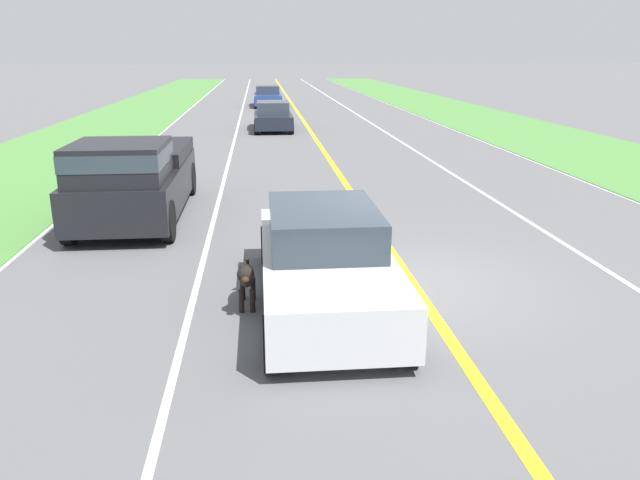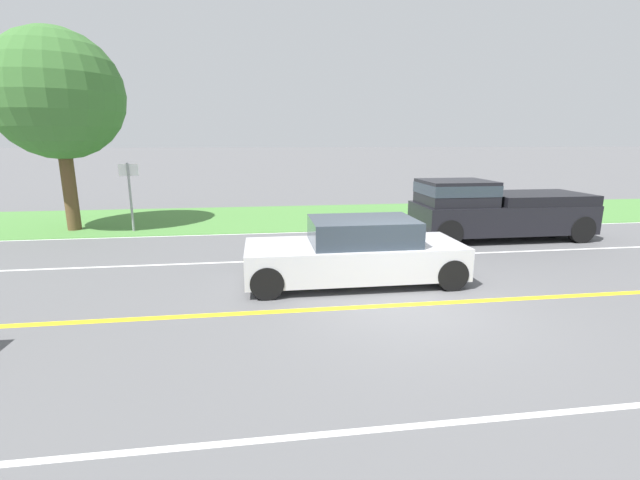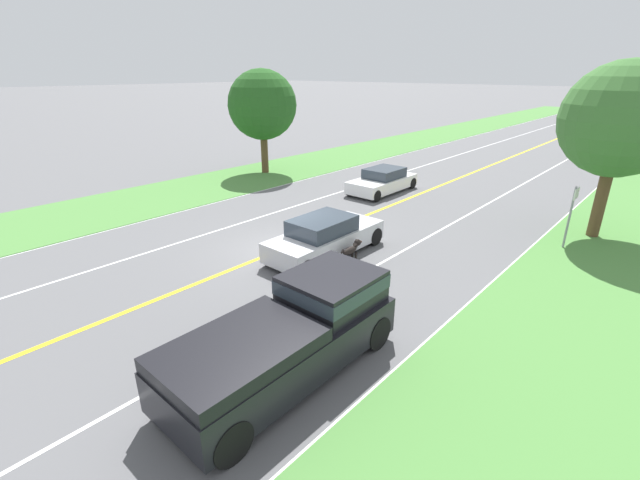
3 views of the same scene
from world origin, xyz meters
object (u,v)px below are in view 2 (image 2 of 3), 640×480
at_px(dog, 341,249).
at_px(roadside_tree_right_near, 57,95).
at_px(street_sign, 130,189).
at_px(pickup_truck, 494,209).
at_px(ego_car, 356,253).

relative_size(dog, roadside_tree_right_near, 0.19).
bearing_deg(dog, street_sign, 51.28).
xyz_separation_m(dog, street_sign, (5.23, 6.39, 1.02)).
distance_m(pickup_truck, street_sign, 12.16).
xyz_separation_m(ego_car, roadside_tree_right_near, (6.92, 8.64, 3.89)).
distance_m(ego_car, roadside_tree_right_near, 11.73).
relative_size(ego_car, roadside_tree_right_near, 0.71).
height_order(ego_car, pickup_truck, pickup_truck).
bearing_deg(street_sign, roadside_tree_right_near, 75.96).
distance_m(dog, roadside_tree_right_near, 11.08).
bearing_deg(roadside_tree_right_near, pickup_truck, -102.90).
bearing_deg(pickup_truck, ego_car, 124.70).
bearing_deg(dog, ego_car, -173.93).
bearing_deg(pickup_truck, street_sign, 77.30).
relative_size(ego_car, pickup_truck, 0.86).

